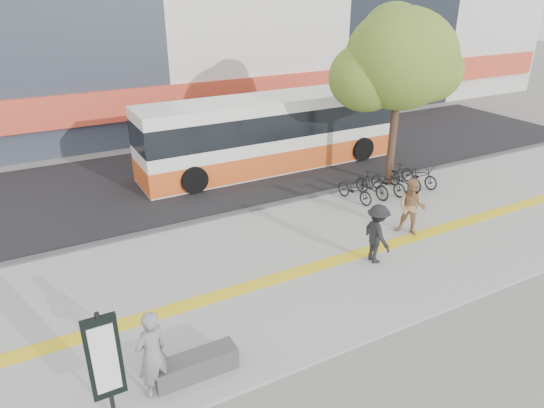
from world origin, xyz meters
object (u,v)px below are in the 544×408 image
bench (196,365)px  seated_woman (152,354)px  street_tree (397,61)px  signboard (105,360)px  pedestrian_tan (411,207)px  bus (272,135)px  pedestrian_dark (377,234)px

bench → seated_woman: size_ratio=0.91×
bench → street_tree: 12.23m
signboard → pedestrian_tan: signboard is taller
bus → pedestrian_dark: (-1.19, -8.00, -0.50)m
bus → pedestrian_tan: size_ratio=6.20×
street_tree → seated_woman: 12.71m
bus → bench: bearing=-125.5°
street_tree → pedestrian_dark: bearing=-133.2°
bench → seated_woman: 1.04m
street_tree → pedestrian_tan: bearing=-121.2°
signboard → bus: bearing=49.6°
bench → pedestrian_dark: size_ratio=0.97×
street_tree → pedestrian_tan: street_tree is taller
bench → pedestrian_dark: bearing=16.6°
signboard → seated_woman: 0.93m
bench → signboard: signboard is taller
bench → pedestrian_tan: (7.63, 2.46, 0.64)m
bus → pedestrian_dark: bearing=-98.4°
bench → street_tree: (9.78, 6.02, 4.21)m
street_tree → pedestrian_dark: street_tree is taller
bench → bus: bearing=54.5°
pedestrian_tan → pedestrian_dark: (-1.90, -0.76, -0.05)m
signboard → pedestrian_dark: 7.61m
signboard → bench: bearing=10.8°
signboard → seated_woman: size_ratio=1.25×
street_tree → bus: (-2.87, 3.68, -3.11)m
street_tree → pedestrian_tan: size_ratio=3.64×
bench → pedestrian_dark: pedestrian_dark is taller
pedestrian_tan → signboard: bearing=-108.3°
signboard → pedestrian_dark: (7.32, 2.01, -0.47)m
pedestrian_tan → pedestrian_dark: bearing=-103.1°
bus → signboard: bearing=-130.4°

